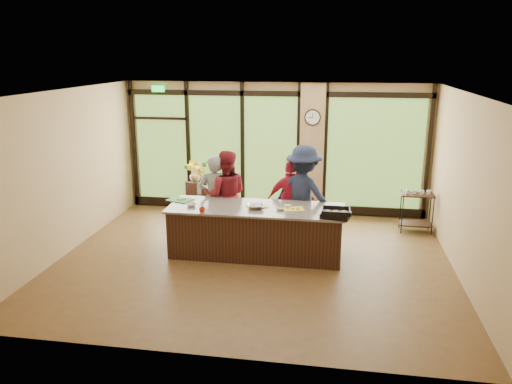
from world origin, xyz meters
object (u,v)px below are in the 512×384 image
(bar_cart, at_px, (417,207))
(cook_right, at_px, (304,195))
(island_base, at_px, (256,232))
(cook_left, at_px, (215,198))
(flower_stand, at_px, (196,196))
(roasting_pan, at_px, (336,215))

(bar_cart, bearing_deg, cook_right, -156.18)
(island_base, relative_size, cook_right, 1.60)
(cook_left, xyz_separation_m, flower_stand, (-0.90, 1.78, -0.50))
(cook_left, height_order, bar_cart, cook_left)
(island_base, xyz_separation_m, bar_cart, (3.10, 1.75, 0.10))
(cook_left, bearing_deg, island_base, 132.05)
(cook_right, distance_m, roasting_pan, 1.31)
(cook_right, height_order, flower_stand, cook_right)
(cook_left, xyz_separation_m, bar_cart, (4.04, 1.08, -0.31))
(cook_right, xyz_separation_m, roasting_pan, (0.63, -1.15, -0.01))
(cook_left, distance_m, cook_right, 1.75)
(flower_stand, bearing_deg, cook_right, -8.44)
(flower_stand, height_order, bar_cart, bar_cart)
(roasting_pan, relative_size, flower_stand, 0.67)
(cook_left, relative_size, bar_cart, 1.89)
(flower_stand, xyz_separation_m, bar_cart, (4.94, -0.70, 0.19))
(cook_right, bearing_deg, roasting_pan, 142.34)
(roasting_pan, bearing_deg, bar_cart, 64.50)
(island_base, relative_size, cook_left, 1.81)
(cook_right, bearing_deg, flower_stand, -8.40)
(island_base, height_order, roasting_pan, roasting_pan)
(island_base, distance_m, flower_stand, 3.06)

